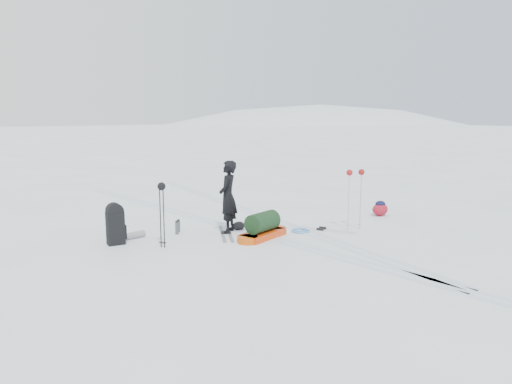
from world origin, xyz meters
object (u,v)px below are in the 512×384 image
Objects in this scene: skier at (228,197)px; pulk_sled at (263,228)px; ski_poles_black at (162,194)px; expedition_rucksack at (118,225)px.

skier reaches higher than pulk_sled.
pulk_sled is 1.16× the size of ski_poles_black.
expedition_rucksack is (-2.72, 1.46, 0.19)m from pulk_sled.
ski_poles_black is (-1.79, -0.27, 0.27)m from skier.
expedition_rucksack reaches higher than pulk_sled.
ski_poles_black reaches higher than expedition_rucksack.
skier is at bearing 15.60° from ski_poles_black.
expedition_rucksack is at bearing 135.24° from pulk_sled.
pulk_sled is 3.09m from expedition_rucksack.
expedition_rucksack is 1.25m from ski_poles_black.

